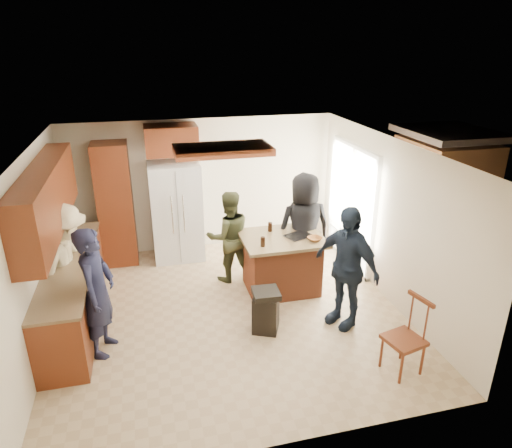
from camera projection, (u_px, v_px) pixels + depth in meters
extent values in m
plane|color=tan|center=(229.00, 312.00, 6.86)|extent=(5.00, 5.00, 0.00)
plane|color=white|center=(225.00, 148.00, 5.92)|extent=(5.00, 5.00, 0.00)
plane|color=beige|center=(203.00, 185.00, 8.64)|extent=(5.00, 0.00, 5.00)
plane|color=beige|center=(278.00, 344.00, 4.14)|extent=(5.00, 0.00, 5.00)
plane|color=beige|center=(35.00, 255.00, 5.83)|extent=(0.00, 5.00, 5.00)
plane|color=beige|center=(388.00, 220.00, 6.95)|extent=(0.00, 5.00, 5.00)
cube|color=white|center=(352.00, 207.00, 8.10)|extent=(0.02, 1.60, 2.10)
cube|color=white|center=(351.00, 207.00, 8.10)|extent=(0.08, 1.72, 2.10)
cube|color=maroon|center=(222.00, 150.00, 6.12)|extent=(1.30, 0.70, 0.10)
cube|color=white|center=(223.00, 154.00, 6.14)|extent=(1.10, 0.50, 0.02)
cube|color=olive|center=(420.00, 253.00, 8.86)|extent=(3.00, 3.00, 0.10)
cube|color=#593319|center=(441.00, 190.00, 9.16)|extent=(1.40, 1.60, 2.00)
imported|color=#1B1D36|center=(97.00, 292.00, 5.72)|extent=(0.61, 0.73, 1.74)
imported|color=#3E4327|center=(229.00, 237.00, 7.54)|extent=(0.80, 0.53, 1.57)
imported|color=black|center=(304.00, 227.00, 7.54)|extent=(0.92, 0.62, 1.85)
imported|color=#1B2536|center=(346.00, 267.00, 6.30)|extent=(0.96, 1.18, 1.79)
imported|color=#C7B688|center=(69.00, 264.00, 6.41)|extent=(0.86, 1.25, 1.76)
cube|color=maroon|center=(73.00, 292.00, 6.56)|extent=(0.60, 3.00, 0.88)
cube|color=#846B4C|center=(68.00, 263.00, 6.39)|extent=(0.64, 3.00, 0.04)
cube|color=maroon|center=(47.00, 198.00, 5.99)|extent=(0.35, 3.00, 0.85)
cube|color=maroon|center=(116.00, 205.00, 8.06)|extent=(0.60, 0.60, 2.20)
cube|color=maroon|center=(171.00, 140.00, 7.89)|extent=(0.90, 0.60, 0.50)
cube|color=white|center=(176.00, 212.00, 8.30)|extent=(0.90, 0.72, 1.80)
cube|color=gray|center=(178.00, 219.00, 7.98)|extent=(0.01, 0.01, 1.71)
cylinder|color=silver|center=(172.00, 215.00, 7.90)|extent=(0.02, 0.02, 0.70)
cylinder|color=silver|center=(184.00, 214.00, 7.94)|extent=(0.02, 0.02, 0.70)
cube|color=brown|center=(282.00, 265.00, 7.35)|extent=(1.10, 0.85, 0.88)
cube|color=olive|center=(282.00, 238.00, 7.18)|extent=(1.28, 1.03, 0.05)
cube|color=silver|center=(298.00, 236.00, 7.17)|extent=(0.51, 0.45, 0.02)
imported|color=brown|center=(315.00, 239.00, 7.03)|extent=(0.28, 0.28, 0.05)
cylinder|color=black|center=(263.00, 242.00, 6.82)|extent=(0.07, 0.07, 0.15)
cylinder|color=black|center=(270.00, 227.00, 7.36)|extent=(0.07, 0.07, 0.15)
cylinder|color=black|center=(305.00, 225.00, 7.42)|extent=(0.07, 0.07, 0.15)
cube|color=black|center=(266.00, 313.00, 6.35)|extent=(0.45, 0.45, 0.55)
cube|color=black|center=(266.00, 293.00, 6.24)|extent=(0.38, 0.38, 0.08)
cube|color=maroon|center=(404.00, 340.00, 5.50)|extent=(0.51, 0.51, 0.05)
cylinder|color=maroon|center=(401.00, 368.00, 5.37)|extent=(0.04, 0.04, 0.44)
cylinder|color=maroon|center=(422.00, 359.00, 5.52)|extent=(0.04, 0.04, 0.44)
cylinder|color=maroon|center=(381.00, 352.00, 5.65)|extent=(0.04, 0.04, 0.44)
cylinder|color=maroon|center=(402.00, 344.00, 5.80)|extent=(0.04, 0.04, 0.44)
cube|color=maroon|center=(421.00, 299.00, 5.38)|extent=(0.13, 0.40, 0.05)
cylinder|color=maroon|center=(426.00, 322.00, 5.38)|extent=(0.03, 0.03, 0.50)
cylinder|color=maroon|center=(411.00, 312.00, 5.58)|extent=(0.03, 0.03, 0.50)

